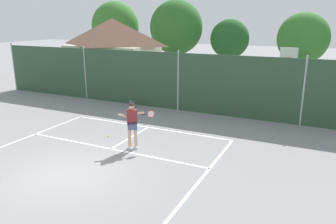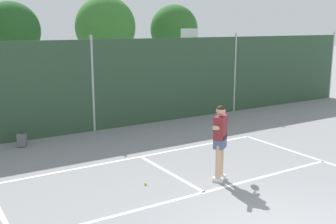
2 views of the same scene
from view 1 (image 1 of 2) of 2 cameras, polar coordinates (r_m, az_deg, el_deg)
ground_plane at (r=11.48m, az=-17.17°, el=-10.41°), size 120.00×120.00×0.00m
court_markings at (r=11.90m, az=-15.06°, el=-9.24°), size 8.30×11.10×0.01m
chainlink_fence at (r=18.24m, az=1.79°, el=5.29°), size 26.09×0.09×3.37m
basketball_hoop at (r=18.70m, az=20.11°, el=6.76°), size 0.90×0.67×3.55m
clubhouse_building at (r=25.33m, az=-9.57°, el=10.33°), size 6.65×4.55×5.06m
treeline_backdrop at (r=29.74m, az=5.28°, el=13.88°), size 26.77×4.36×6.72m
tennis_player at (r=12.76m, az=-6.23°, el=-1.73°), size 1.15×0.95×1.85m
tennis_ball at (r=14.53m, az=-10.36°, el=-4.18°), size 0.07×0.07×0.07m
backpack_grey at (r=19.18m, az=-6.36°, el=1.37°), size 0.33×0.31×0.46m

